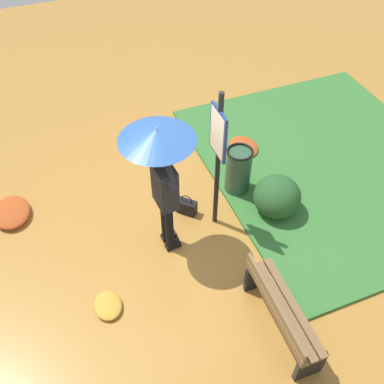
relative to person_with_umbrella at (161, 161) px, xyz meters
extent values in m
plane|color=#B27A33|center=(0.06, -0.09, -1.55)|extent=(18.00, 18.00, 0.00)
cube|color=#387533|center=(0.49, -3.16, -1.53)|extent=(4.80, 4.00, 0.05)
cylinder|color=black|center=(-0.17, -0.01, -1.12)|extent=(0.12, 0.12, 0.86)
cylinder|color=black|center=(0.01, -0.01, -1.12)|extent=(0.12, 0.12, 0.86)
cube|color=black|center=(-0.17, -0.05, -1.51)|extent=(0.12, 0.23, 0.08)
cube|color=black|center=(0.01, -0.05, -1.51)|extent=(0.12, 0.23, 0.08)
cube|color=#232328|center=(-0.08, -0.01, -0.37)|extent=(0.40, 0.26, 0.64)
sphere|color=#8C664C|center=(-0.08, -0.01, 0.09)|extent=(0.20, 0.20, 0.20)
ellipsoid|color=black|center=(-0.08, -0.01, 0.12)|extent=(0.20, 0.20, 0.15)
cylinder|color=#232328|center=(-0.29, -0.04, -0.16)|extent=(0.18, 0.13, 0.18)
cylinder|color=#232328|center=(-0.25, -0.05, -0.07)|extent=(0.24, 0.11, 0.33)
cube|color=black|center=(-0.17, -0.03, 0.07)|extent=(0.07, 0.02, 0.14)
cylinder|color=#232328|center=(0.08, -0.01, -0.13)|extent=(0.11, 0.10, 0.09)
cylinder|color=#232328|center=(0.07, 0.00, -0.04)|extent=(0.10, 0.09, 0.23)
cylinder|color=#A5A5AD|center=(0.06, 0.01, 0.27)|extent=(0.02, 0.02, 0.41)
cone|color=#264C8C|center=(0.06, 0.01, 0.37)|extent=(0.96, 0.96, 0.16)
sphere|color=#A5A5AD|center=(0.06, 0.01, 0.48)|extent=(0.02, 0.02, 0.02)
cylinder|color=black|center=(0.06, -0.82, -0.40)|extent=(0.07, 0.07, 2.30)
cube|color=navy|center=(0.06, -0.80, 0.15)|extent=(0.44, 0.04, 0.70)
cube|color=silver|center=(0.06, -0.78, 0.15)|extent=(0.38, 0.01, 0.64)
cube|color=black|center=(0.38, -0.48, -1.43)|extent=(0.31, 0.31, 0.24)
torus|color=black|center=(0.38, -0.48, -1.27)|extent=(0.14, 0.14, 0.18)
cube|color=black|center=(-2.49, -0.87, -1.33)|extent=(0.07, 0.36, 0.44)
cube|color=black|center=(-1.21, -0.87, -1.33)|extent=(0.07, 0.36, 0.44)
cube|color=brown|center=(-1.85, -0.99, -1.09)|extent=(1.40, 0.14, 0.04)
cube|color=brown|center=(-1.85, -0.87, -1.09)|extent=(1.40, 0.14, 0.04)
cube|color=brown|center=(-1.85, -0.75, -1.09)|extent=(1.40, 0.14, 0.04)
cube|color=brown|center=(-1.85, -0.70, -0.99)|extent=(1.40, 0.08, 0.10)
cube|color=brown|center=(-1.85, -0.70, -0.85)|extent=(1.40, 0.08, 0.10)
cylinder|color=#2D5138|center=(0.54, -1.41, -1.15)|extent=(0.40, 0.40, 0.80)
torus|color=black|center=(0.54, -1.41, -0.74)|extent=(0.42, 0.42, 0.04)
ellipsoid|color=#285628|center=(-0.10, -1.76, -1.23)|extent=(0.72, 0.72, 0.65)
ellipsoid|color=#1E421E|center=(0.12, -1.87, -1.34)|extent=(0.43, 0.43, 0.43)
ellipsoid|color=#B74C1E|center=(1.31, 2.06, -1.47)|extent=(0.71, 0.57, 0.16)
ellipsoid|color=#B74C1E|center=(1.40, -1.96, -1.48)|extent=(0.62, 0.50, 0.14)
ellipsoid|color=gold|center=(-0.79, 1.07, -1.50)|extent=(0.45, 0.36, 0.10)
camera|label=1|loc=(-3.99, 1.17, 3.71)|focal=42.17mm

